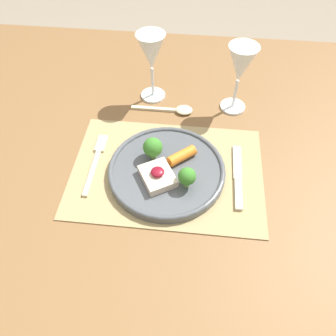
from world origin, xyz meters
The scene contains 9 objects.
ground_plane centered at (0.00, 0.00, 0.00)m, with size 8.00×8.00×0.00m, color gray.
dining_table centered at (0.00, 0.00, 0.70)m, with size 1.44×1.24×0.77m.
placemat centered at (0.00, 0.00, 0.78)m, with size 0.45×0.31×0.00m, color #9E895B.
dinner_plate centered at (0.00, -0.01, 0.79)m, with size 0.27×0.27×0.07m.
fork centered at (-0.17, 0.01, 0.78)m, with size 0.02×0.19×0.01m.
knife centered at (0.16, -0.01, 0.78)m, with size 0.02×0.19×0.01m.
spoon centered at (0.00, 0.21, 0.78)m, with size 0.17×0.04×0.01m.
wine_glass_near centered at (0.16, 0.25, 0.91)m, with size 0.08×0.08×0.19m.
wine_glass_far centered at (-0.07, 0.27, 0.91)m, with size 0.08×0.08×0.19m.
Camera 1 is at (0.05, -0.47, 1.38)m, focal length 35.00 mm.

